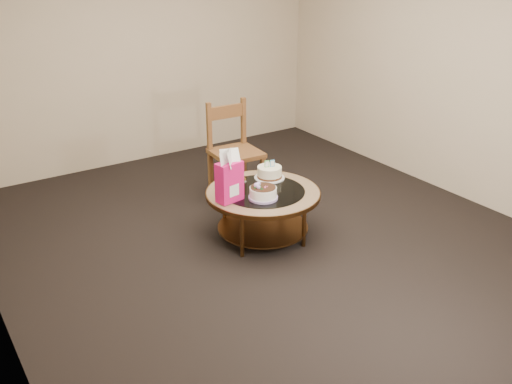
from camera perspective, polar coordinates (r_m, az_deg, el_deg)
ground at (r=5.23m, az=0.68°, el=-4.45°), size 5.00×5.00×0.00m
room_walls at (r=4.70m, az=0.78°, el=12.34°), size 4.52×5.02×2.61m
coffee_table at (r=5.06m, az=0.70°, el=-0.68°), size 1.02×1.02×0.46m
decorated_cake at (r=4.85m, az=0.70°, el=-0.13°), size 0.25×0.25×0.15m
cream_cake at (r=5.27m, az=1.36°, el=1.94°), size 0.28×0.28×0.18m
gift_bag at (r=4.76m, az=-2.68°, el=1.57°), size 0.24×0.19×0.44m
pillar_candle at (r=5.22m, az=-1.70°, el=1.41°), size 0.12×0.12×0.09m
dining_chair at (r=5.84m, az=-2.21°, el=4.14°), size 0.49×0.49×1.00m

